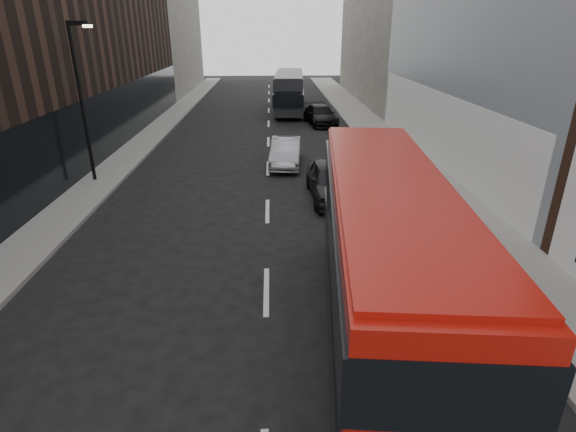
{
  "coord_description": "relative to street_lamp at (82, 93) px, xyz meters",
  "views": [
    {
      "loc": [
        0.2,
        -2.88,
        6.87
      ],
      "look_at": [
        0.59,
        7.51,
        2.5
      ],
      "focal_mm": 28.0,
      "sensor_mm": 36.0,
      "label": 1
    }
  ],
  "objects": [
    {
      "name": "car_b",
      "position": [
        9.18,
        2.56,
        -3.47
      ],
      "size": [
        1.88,
        4.46,
        1.43
      ],
      "primitive_type": "imported",
      "rotation": [
        0.0,
        0.0,
        -0.08
      ],
      "color": "#95979D",
      "rests_on": "ground"
    },
    {
      "name": "sidewalk_left",
      "position": [
        0.22,
        7.0,
        -4.11
      ],
      "size": [
        2.0,
        80.0,
        0.15
      ],
      "primitive_type": "cube",
      "color": "slate",
      "rests_on": "ground"
    },
    {
      "name": "street_lamp",
      "position": [
        0.0,
        0.0,
        0.0
      ],
      "size": [
        1.06,
        0.22,
        7.0
      ],
      "color": "black",
      "rests_on": "sidewalk_left"
    },
    {
      "name": "red_bus",
      "position": [
        10.83,
        -12.24,
        -1.91
      ],
      "size": [
        3.37,
        10.28,
        4.09
      ],
      "rotation": [
        0.0,
        0.0,
        -0.1
      ],
      "color": "#981009",
      "rests_on": "ground"
    },
    {
      "name": "grey_bus",
      "position": [
        10.04,
        19.38,
        -2.41
      ],
      "size": [
        3.0,
        10.33,
        3.3
      ],
      "rotation": [
        0.0,
        0.0,
        -0.06
      ],
      "color": "black",
      "rests_on": "ground"
    },
    {
      "name": "building_left_mid",
      "position": [
        -3.28,
        12.0,
        2.82
      ],
      "size": [
        5.0,
        24.0,
        14.0
      ],
      "primitive_type": "cube",
      "color": "black",
      "rests_on": "ground"
    },
    {
      "name": "car_c",
      "position": [
        12.2,
        13.63,
        -3.48
      ],
      "size": [
        2.59,
        5.05,
        1.4
      ],
      "primitive_type": "imported",
      "rotation": [
        0.0,
        0.0,
        0.13
      ],
      "color": "black",
      "rests_on": "ground"
    },
    {
      "name": "sidewalk_right",
      "position": [
        15.72,
        7.0,
        -4.11
      ],
      "size": [
        3.0,
        80.0,
        0.15
      ],
      "primitive_type": "cube",
      "color": "slate",
      "rests_on": "ground"
    },
    {
      "name": "car_a",
      "position": [
        10.97,
        -2.55,
        -3.39
      ],
      "size": [
        2.02,
        4.71,
        1.58
      ],
      "primitive_type": "imported",
      "rotation": [
        0.0,
        0.0,
        0.03
      ],
      "color": "black",
      "rests_on": "ground"
    },
    {
      "name": "building_left_far",
      "position": [
        -3.28,
        34.0,
        2.32
      ],
      "size": [
        5.0,
        20.0,
        13.0
      ],
      "primitive_type": "cube",
      "color": "#5E5A53",
      "rests_on": "ground"
    }
  ]
}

